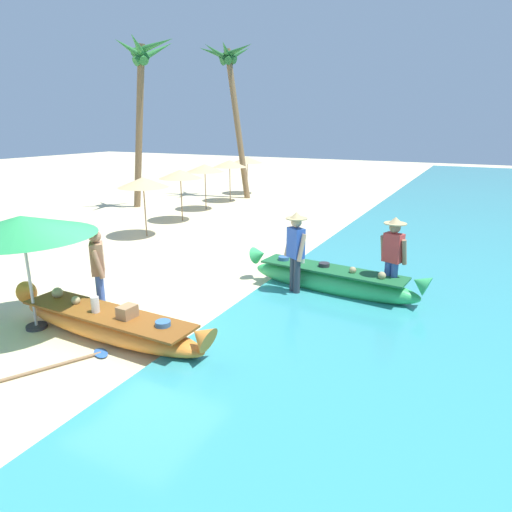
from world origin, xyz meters
name	(u,v)px	position (x,y,z in m)	size (l,w,h in m)	color
ground_plane	(140,320)	(0.00, 0.00, 0.00)	(80.00, 80.00, 0.00)	beige
boat_orange_foreground	(107,324)	(0.03, -0.83, 0.27)	(4.30, 0.81, 0.76)	orange
boat_green_midground	(331,280)	(2.76, 2.89, 0.32)	(4.05, 1.03, 0.84)	#38B760
person_vendor_hatted	(296,249)	(2.10, 2.44, 1.05)	(0.57, 0.47, 1.81)	#333842
person_tourist_customer	(98,270)	(-0.67, -0.26, 0.96)	(0.52, 0.53, 1.70)	#3D5BA8
person_vendor_assistant	(393,254)	(3.96, 2.97, 1.03)	(0.58, 0.44, 1.79)	#3D5BA8
patio_umbrella_large	(22,226)	(-1.42, -1.11, 1.87)	(2.43, 2.43, 2.05)	#B7B7BC
parasol_row_0	(143,182)	(-4.22, 5.19, 1.75)	(1.60, 1.60, 1.91)	#8E6B47
parasol_row_1	(180,174)	(-4.62, 7.71, 1.75)	(1.60, 1.60, 1.91)	#8E6B47
parasol_row_2	(205,168)	(-5.11, 10.10, 1.75)	(1.60, 1.60, 1.91)	#8E6B47
parasol_row_3	(230,164)	(-5.28, 12.45, 1.75)	(1.60, 1.60, 1.91)	#8E6B47
parasol_row_4	(247,160)	(-5.68, 14.94, 1.75)	(1.60, 1.60, 1.91)	#8E6B47
palm_tree_tall_inland	(230,75)	(-5.87, 13.62, 5.74)	(2.96, 2.54, 7.17)	brown
palm_tree_leaning_seaward	(143,76)	(-7.40, 9.26, 5.37)	(2.61, 2.72, 6.90)	brown
paddle	(71,361)	(0.11, -1.70, 0.03)	(0.91, 1.46, 0.05)	#8E6B47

